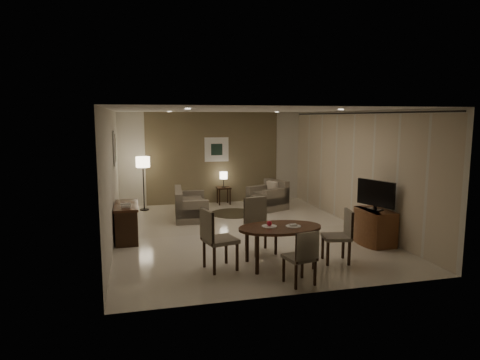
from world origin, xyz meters
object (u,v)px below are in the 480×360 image
object	(u,v)px
chair_right	(336,236)
floor_lamp	(144,184)
chair_near	(299,257)
armchair	(267,195)
chair_left	(220,239)
tv_cabinet	(375,227)
chair_far	(261,226)
console_desk	(127,222)
dining_table	(280,246)
sofa	(191,203)
side_table	(224,196)

from	to	relation	value
chair_right	floor_lamp	bearing A→B (deg)	-137.17
chair_near	chair_right	bearing A→B (deg)	-153.94
armchair	floor_lamp	distance (m)	3.44
chair_right	chair_near	bearing A→B (deg)	-40.53
chair_right	chair_left	bearing A→B (deg)	-82.51
armchair	tv_cabinet	bearing A→B (deg)	-6.74
tv_cabinet	chair_far	world-z (taller)	chair_far
tv_cabinet	console_desk	bearing A→B (deg)	162.95
dining_table	chair_near	xyz separation A→B (m)	(0.01, -0.86, 0.09)
floor_lamp	chair_far	bearing A→B (deg)	-65.16
tv_cabinet	sofa	distance (m)	4.60
tv_cabinet	side_table	world-z (taller)	tv_cabinet
chair_near	chair_left	bearing A→B (deg)	-53.36
dining_table	chair_far	xyz separation A→B (m)	(-0.12, 0.74, 0.17)
chair_right	floor_lamp	world-z (taller)	floor_lamp
chair_right	side_table	distance (m)	5.58
tv_cabinet	armchair	world-z (taller)	armchair
console_desk	chair_near	world-z (taller)	chair_near
chair_left	armchair	distance (m)	4.92
console_desk	side_table	xyz separation A→B (m)	(2.73, 3.16, -0.12)
chair_far	floor_lamp	bearing A→B (deg)	104.16
dining_table	armchair	bearing A→B (deg)	74.96
console_desk	chair_near	xyz separation A→B (m)	(2.60, -3.12, 0.06)
dining_table	chair_far	size ratio (longest dim) A/B	1.42
side_table	tv_cabinet	bearing A→B (deg)	-65.19
tv_cabinet	sofa	bearing A→B (deg)	136.27
tv_cabinet	chair_near	world-z (taller)	chair_near
chair_left	chair_far	bearing A→B (deg)	-67.41
chair_near	side_table	bearing A→B (deg)	-103.08
chair_far	tv_cabinet	bearing A→B (deg)	-10.31
chair_right	floor_lamp	xyz separation A→B (m)	(-3.17, 5.23, 0.27)
tv_cabinet	dining_table	bearing A→B (deg)	-161.80
tv_cabinet	floor_lamp	world-z (taller)	floor_lamp
dining_table	sofa	world-z (taller)	sofa
chair_far	sofa	bearing A→B (deg)	95.07
sofa	floor_lamp	world-z (taller)	floor_lamp
sofa	floor_lamp	distance (m)	1.70
sofa	chair_near	bearing A→B (deg)	-163.16
chair_right	chair_far	bearing A→B (deg)	-114.45
chair_left	sofa	size ratio (longest dim) A/B	0.66
console_desk	floor_lamp	xyz separation A→B (m)	(0.43, 2.89, 0.37)
chair_near	armchair	distance (m)	5.44
chair_near	chair_far	bearing A→B (deg)	-97.21
chair_right	side_table	xyz separation A→B (m)	(-0.87, 5.50, -0.22)
armchair	chair_right	bearing A→B (deg)	-25.76
chair_far	armchair	world-z (taller)	chair_far
chair_far	chair_near	bearing A→B (deg)	-96.06
dining_table	side_table	distance (m)	5.42
chair_near	chair_left	xyz separation A→B (m)	(-1.05, 0.93, 0.09)
chair_far	armchair	size ratio (longest dim) A/B	1.16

